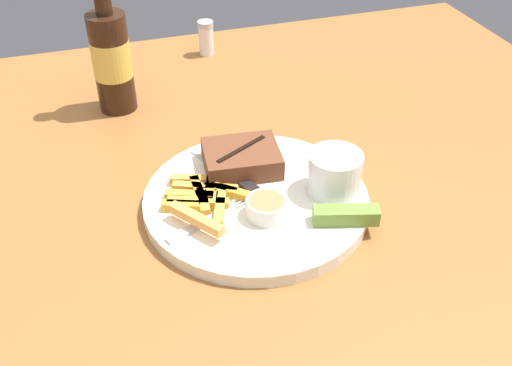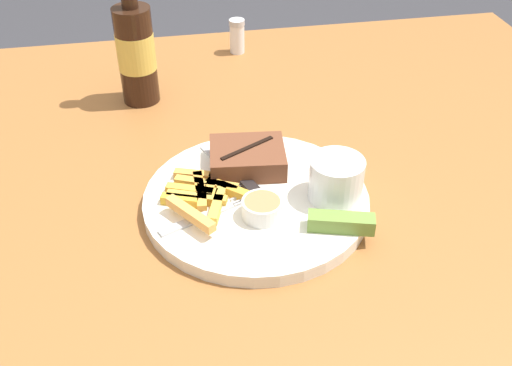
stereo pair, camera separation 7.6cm
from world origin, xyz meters
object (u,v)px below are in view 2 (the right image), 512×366
dipping_sauce_cup (264,207)px  salt_shaker (237,36)px  dinner_plate (256,201)px  knife_utensil (240,181)px  steak_portion (249,158)px  coleslaw_cup (336,177)px  pickle_spear (341,222)px  fork_utensil (204,216)px  beer_bottle (136,49)px

dipping_sauce_cup → salt_shaker: 0.51m
dinner_plate → knife_utensil: (-0.02, 0.03, 0.01)m
dinner_plate → knife_utensil: 0.04m
knife_utensil → steak_portion: bearing=-50.2°
dinner_plate → salt_shaker: salt_shaker is taller
coleslaw_cup → pickle_spear: (-0.01, -0.06, -0.02)m
fork_utensil → dipping_sauce_cup: bearing=-32.2°
pickle_spear → salt_shaker: size_ratio=1.27×
pickle_spear → fork_utensil: size_ratio=0.65×
steak_portion → knife_utensil: steak_portion is taller
pickle_spear → beer_bottle: bearing=119.6°
coleslaw_cup → steak_portion: bearing=138.7°
steak_portion → salt_shaker: 0.41m
fork_utensil → salt_shaker: size_ratio=1.96×
beer_bottle → fork_utensil: bearing=-79.0°
dinner_plate → dipping_sauce_cup: 0.05m
coleslaw_cup → dipping_sauce_cup: coleslaw_cup is taller
knife_utensil → salt_shaker: bearing=-28.6°
salt_shaker → beer_bottle: bearing=-140.4°
knife_utensil → beer_bottle: 0.31m
dinner_plate → salt_shaker: bearing=83.9°
coleslaw_cup → fork_utensil: (-0.17, -0.01, -0.03)m
knife_utensil → dinner_plate: bearing=-172.4°
beer_bottle → salt_shaker: (0.19, 0.15, -0.06)m
dipping_sauce_cup → steak_portion: bearing=89.6°
pickle_spear → dipping_sauce_cup: bearing=154.7°
steak_portion → coleslaw_cup: coleslaw_cup is taller
dinner_plate → steak_portion: 0.07m
fork_utensil → knife_utensil: 0.08m
dipping_sauce_cup → salt_shaker: bearing=84.6°
pickle_spear → dinner_plate: bearing=137.0°
coleslaw_cup → beer_bottle: (-0.24, 0.33, 0.04)m
coleslaw_cup → beer_bottle: bearing=125.3°
steak_portion → pickle_spear: size_ratio=1.32×
pickle_spear → fork_utensil: bearing=161.8°
pickle_spear → salt_shaker: salt_shaker is taller
coleslaw_cup → salt_shaker: 0.49m
steak_portion → salt_shaker: (0.05, 0.40, -0.00)m
dipping_sauce_cup → beer_bottle: bearing=111.4°
dinner_plate → fork_utensil: size_ratio=2.28×
dipping_sauce_cup → salt_shaker: salt_shaker is taller
fork_utensil → beer_bottle: beer_bottle is taller
steak_portion → beer_bottle: 0.29m
pickle_spear → fork_utensil: 0.17m
coleslaw_cup → pickle_spear: size_ratio=0.84×
dipping_sauce_cup → knife_utensil: size_ratio=0.31×
pickle_spear → beer_bottle: (-0.22, 0.40, 0.06)m
dinner_plate → fork_utensil: (-0.07, -0.03, 0.01)m
fork_utensil → beer_bottle: bearing=77.7°
pickle_spear → salt_shaker: 0.55m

